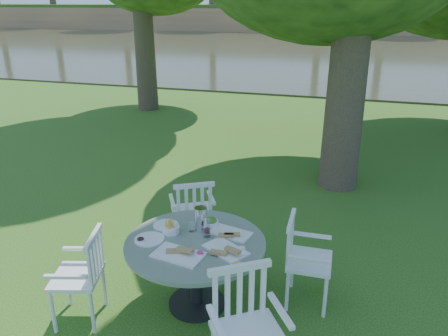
{
  "coord_description": "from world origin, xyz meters",
  "views": [
    {
      "loc": [
        1.5,
        -4.77,
        2.84
      ],
      "look_at": [
        0.0,
        0.2,
        0.85
      ],
      "focal_mm": 35.0,
      "sensor_mm": 36.0,
      "label": 1
    }
  ],
  "objects": [
    {
      "name": "ground",
      "position": [
        0.0,
        0.0,
        0.0
      ],
      "size": [
        140.0,
        140.0,
        0.0
      ],
      "primitive_type": "plane",
      "color": "#1A420D",
      "rests_on": "ground"
    },
    {
      "name": "table",
      "position": [
        0.2,
        -1.41,
        0.58
      ],
      "size": [
        1.33,
        1.33,
        0.72
      ],
      "color": "black",
      "rests_on": "ground"
    },
    {
      "name": "chair_ne",
      "position": [
        1.16,
        -1.04,
        0.53
      ],
      "size": [
        0.44,
        0.47,
        0.91
      ],
      "rotation": [
        0.0,
        0.0,
        -4.68
      ],
      "color": "white",
      "rests_on": "ground"
    },
    {
      "name": "chair_nw",
      "position": [
        -0.17,
        -0.47,
        0.54
      ],
      "size": [
        0.62,
        0.61,
        0.93
      ],
      "rotation": [
        0.0,
        0.0,
        -2.63
      ],
      "color": "white",
      "rests_on": "ground"
    },
    {
      "name": "chair_sw",
      "position": [
        -0.69,
        -1.89,
        0.53
      ],
      "size": [
        0.53,
        0.55,
        0.9
      ],
      "rotation": [
        0.0,
        0.0,
        -1.29
      ],
      "color": "white",
      "rests_on": "ground"
    },
    {
      "name": "chair_se",
      "position": [
        0.88,
        -2.16,
        0.58
      ],
      "size": [
        0.68,
        0.67,
        0.99
      ],
      "rotation": [
        0.0,
        0.0,
        0.59
      ],
      "color": "white",
      "rests_on": "ground"
    },
    {
      "name": "tableware",
      "position": [
        0.17,
        -1.33,
        0.77
      ],
      "size": [
        1.12,
        0.85,
        0.25
      ],
      "color": "white",
      "rests_on": "table"
    },
    {
      "name": "river",
      "position": [
        0.0,
        23.0,
        0.0
      ],
      "size": [
        100.0,
        28.0,
        0.12
      ],
      "primitive_type": "cube",
      "color": "#2F311D",
      "rests_on": "ground"
    }
  ]
}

